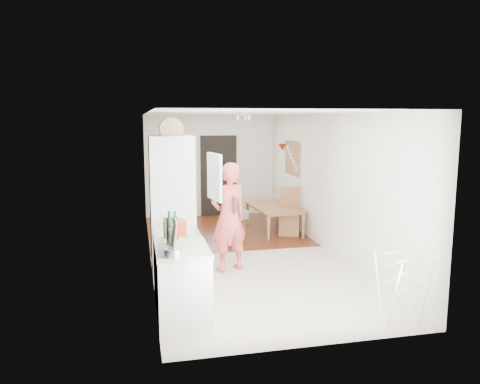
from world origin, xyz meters
name	(u,v)px	position (x,y,z in m)	size (l,w,h in m)	color
room_shell	(242,185)	(0.00, 0.00, 1.25)	(3.20, 7.00, 2.50)	silver
floor	(242,254)	(0.00, 0.00, 0.00)	(3.20, 7.00, 0.01)	beige
wood_floor_overlay	(223,230)	(0.00, 1.85, 0.01)	(3.20, 3.30, 0.01)	#5F3215
sage_wall_panel	(153,164)	(-1.59, -2.00, 1.85)	(0.02, 3.00, 1.30)	gray
tile_splashback	(156,229)	(-1.59, -2.55, 1.15)	(0.02, 1.90, 0.50)	black
doorway_recess	(219,176)	(0.20, 3.48, 1.00)	(0.90, 0.04, 2.00)	black
base_cabinet	(182,286)	(-1.30, -2.55, 0.43)	(0.60, 0.90, 0.86)	white
worktop	(182,249)	(-1.30, -2.55, 0.89)	(0.62, 0.92, 0.06)	beige
range_cooker	(177,266)	(-1.30, -1.80, 0.44)	(0.60, 0.60, 0.88)	white
cooker_top	(176,233)	(-1.30, -1.80, 0.90)	(0.60, 0.60, 0.04)	silver
fridge_housing	(172,206)	(-1.27, -0.78, 1.07)	(0.66, 0.66, 2.15)	white
fridge_door	(214,177)	(-0.66, -1.08, 1.55)	(0.56, 0.04, 0.70)	white
fridge_interior	(192,175)	(-0.96, -0.78, 1.55)	(0.02, 0.52, 0.66)	white
pinboard	(293,158)	(1.58, 1.90, 1.55)	(0.03, 0.90, 0.70)	tan
pinboard_frame	(292,158)	(1.57, 1.90, 1.55)	(0.01, 0.94, 0.74)	olive
wall_sconce	(282,147)	(1.54, 2.55, 1.75)	(0.18, 0.18, 0.16)	maroon
person	(229,207)	(-0.39, -0.80, 1.02)	(0.75, 0.49, 2.05)	#DB524D
dining_table	(275,220)	(1.08, 1.54, 0.24)	(1.38, 0.77, 0.48)	olive
dining_chair	(290,212)	(1.29, 1.19, 0.49)	(0.42, 0.42, 0.99)	olive
stool	(235,227)	(0.17, 1.37, 0.19)	(0.29, 0.29, 0.38)	olive
grey_drape	(236,214)	(0.17, 1.33, 0.47)	(0.39, 0.39, 0.18)	gray
drying_rack	(402,288)	(1.25, -3.13, 0.42)	(0.43, 0.39, 0.84)	white
bread_bin	(171,129)	(-1.26, -0.68, 2.25)	(0.37, 0.35, 0.20)	tan
red_casserole	(176,226)	(-1.30, -1.85, 1.00)	(0.28, 0.28, 0.16)	red
steel_pan	(173,253)	(-1.43, -2.96, 0.97)	(0.19, 0.19, 0.10)	silver
held_bottle	(234,205)	(-0.33, -0.94, 1.08)	(0.06, 0.06, 0.26)	#1C3C22
bottle_a	(170,231)	(-1.43, -2.42, 1.08)	(0.08, 0.08, 0.33)	#1C3C22
bottle_b	(175,229)	(-1.35, -2.23, 1.07)	(0.07, 0.07, 0.29)	#1C3C22
bottle_c	(173,238)	(-1.40, -2.58, 1.03)	(0.09, 0.09, 0.22)	silver
pepper_mill_front	(169,231)	(-1.42, -2.13, 1.02)	(0.05, 0.05, 0.19)	tan
pepper_mill_back	(165,229)	(-1.45, -2.02, 1.02)	(0.05, 0.05, 0.20)	tan
chopping_boards	(174,237)	(-1.41, -2.85, 1.11)	(0.04, 0.28, 0.38)	tan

